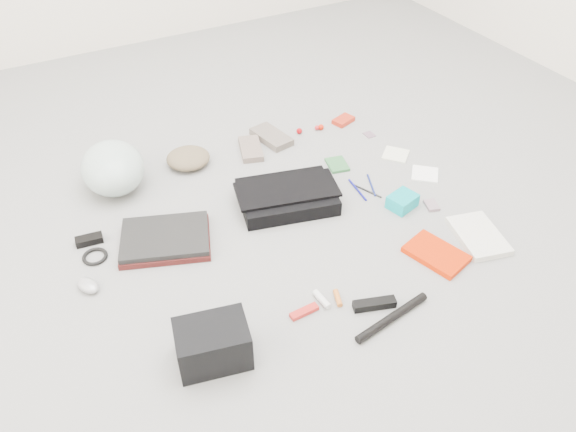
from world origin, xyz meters
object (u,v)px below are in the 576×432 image
book_red (436,254)px  accordion_wallet (402,201)px  bike_helmet (113,168)px  messenger_bag (287,197)px  laptop (165,237)px  camera_bag (213,344)px

book_red → accordion_wallet: (0.07, 0.30, 0.02)m
bike_helmet → accordion_wallet: 1.21m
messenger_bag → laptop: bearing=-166.6°
messenger_bag → laptop: (-0.52, 0.00, 0.00)m
accordion_wallet → camera_bag: bearing=-176.5°
camera_bag → book_red: 0.90m
messenger_bag → camera_bag: size_ratio=1.75×
bike_helmet → accordion_wallet: (0.99, -0.69, -0.07)m
messenger_bag → bike_helmet: bike_helmet is taller
messenger_bag → camera_bag: bearing=-120.8°
bike_helmet → book_red: (0.93, -0.99, -0.09)m
messenger_bag → accordion_wallet: size_ratio=3.43×
messenger_bag → camera_bag: camera_bag is taller
laptop → accordion_wallet: (0.93, -0.25, -0.01)m
laptop → book_red: 1.02m
laptop → book_red: size_ratio=1.50×
book_red → camera_bag: bearing=165.1°
camera_bag → book_red: camera_bag is taller
book_red → accordion_wallet: accordion_wallet is taller
book_red → accordion_wallet: 0.30m
messenger_bag → laptop: 0.52m
bike_helmet → book_red: bike_helmet is taller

